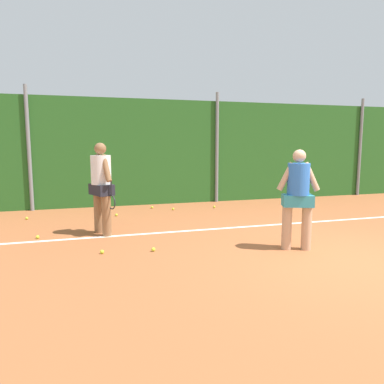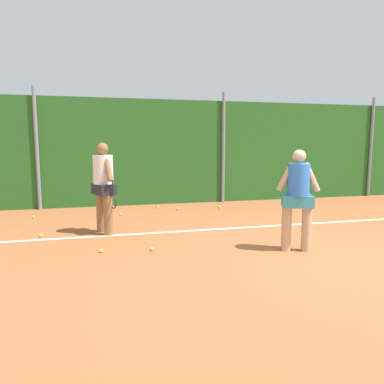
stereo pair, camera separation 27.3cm
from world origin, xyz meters
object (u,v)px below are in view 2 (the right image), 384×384
object	(u,v)px
tennis_ball_2	(152,249)
tennis_ball_4	(101,251)
tennis_ball_10	(178,209)
player_midcourt	(104,183)
tennis_ball_0	(121,214)
tennis_ball_5	(33,217)
tennis_ball_7	(219,207)
player_foreground_near	(298,195)
tennis_ball_1	(41,235)
tennis_ball_6	(104,217)
tennis_ball_9	(157,207)

from	to	relation	value
tennis_ball_2	tennis_ball_4	size ratio (longest dim) A/B	1.00
tennis_ball_10	player_midcourt	bearing A→B (deg)	-132.15
tennis_ball_0	tennis_ball_5	bearing A→B (deg)	174.89
tennis_ball_2	tennis_ball_5	distance (m)	4.16
tennis_ball_2	tennis_ball_7	distance (m)	4.31
player_foreground_near	tennis_ball_5	xyz separation A→B (m)	(-4.79, 3.94, -0.92)
tennis_ball_0	tennis_ball_5	distance (m)	2.09
tennis_ball_1	tennis_ball_2	world-z (taller)	same
player_midcourt	tennis_ball_2	world-z (taller)	player_midcourt
tennis_ball_6	tennis_ball_5	bearing A→B (deg)	163.75
tennis_ball_0	tennis_ball_2	distance (m)	3.21
tennis_ball_5	tennis_ball_6	xyz separation A→B (m)	(1.66, -0.48, 0.00)
tennis_ball_2	tennis_ball_9	distance (m)	4.07
tennis_ball_4	tennis_ball_2	bearing A→B (deg)	-7.23
tennis_ball_0	tennis_ball_7	size ratio (longest dim) A/B	1.00
tennis_ball_10	tennis_ball_6	bearing A→B (deg)	-160.36
player_foreground_near	tennis_ball_2	xyz separation A→B (m)	(-2.36, 0.57, -0.92)
player_midcourt	tennis_ball_4	distance (m)	1.65
tennis_ball_5	tennis_ball_6	world-z (taller)	same
tennis_ball_0	tennis_ball_4	xyz separation A→B (m)	(-0.49, -3.08, 0.00)
tennis_ball_0	tennis_ball_2	xyz separation A→B (m)	(0.35, -3.19, 0.00)
tennis_ball_0	tennis_ball_5	xyz separation A→B (m)	(-2.08, 0.19, 0.00)
tennis_ball_5	tennis_ball_10	distance (m)	3.64
player_foreground_near	tennis_ball_4	world-z (taller)	player_foreground_near
tennis_ball_5	tennis_ball_6	size ratio (longest dim) A/B	1.00
player_midcourt	tennis_ball_9	distance (m)	3.12
tennis_ball_4	tennis_ball_5	distance (m)	3.64
tennis_ball_1	tennis_ball_5	bearing A→B (deg)	103.38
tennis_ball_5	tennis_ball_6	distance (m)	1.73
player_foreground_near	tennis_ball_9	distance (m)	4.96
tennis_ball_2	tennis_ball_6	size ratio (longest dim) A/B	1.00
tennis_ball_0	tennis_ball_1	world-z (taller)	same
player_midcourt	tennis_ball_10	size ratio (longest dim) A/B	27.45
tennis_ball_0	tennis_ball_1	distance (m)	2.39
tennis_ball_5	tennis_ball_7	xyz separation A→B (m)	(4.82, 0.21, 0.00)
player_foreground_near	tennis_ball_10	world-z (taller)	player_foreground_near
tennis_ball_0	tennis_ball_5	size ratio (longest dim) A/B	1.00
tennis_ball_1	player_foreground_near	bearing A→B (deg)	-24.79
player_foreground_near	tennis_ball_1	xyz separation A→B (m)	(-4.33, 2.00, -0.92)
tennis_ball_1	tennis_ball_7	size ratio (longest dim) A/B	1.00
tennis_ball_2	tennis_ball_10	world-z (taller)	same
player_midcourt	tennis_ball_6	bearing A→B (deg)	156.78
player_midcourt	tennis_ball_7	bearing A→B (deg)	100.66
player_midcourt	tennis_ball_1	size ratio (longest dim) A/B	27.45
tennis_ball_1	tennis_ball_4	world-z (taller)	same
tennis_ball_10	tennis_ball_1	bearing A→B (deg)	-145.70
player_foreground_near	tennis_ball_0	size ratio (longest dim) A/B	25.73
player_foreground_near	tennis_ball_5	distance (m)	6.27
tennis_ball_6	tennis_ball_7	size ratio (longest dim) A/B	1.00
tennis_ball_9	tennis_ball_1	bearing A→B (deg)	-135.96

